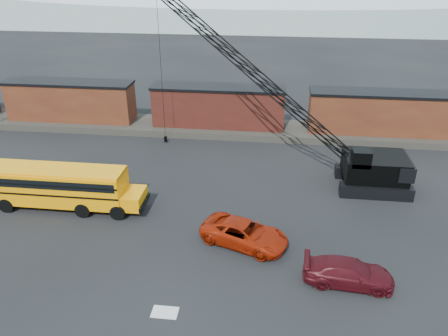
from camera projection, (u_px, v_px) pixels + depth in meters
The scene contains 10 objects.
ground at pixel (172, 264), 26.76m from camera, with size 160.00×160.00×0.00m, color black.
gravel_berm at pixel (219, 128), 46.13m from camera, with size 120.00×5.00×0.70m, color #423D37.
boxcar_west_near at pixel (71, 101), 46.74m from camera, with size 13.70×3.10×4.17m.
boxcar_mid at pixel (219, 106), 45.05m from camera, with size 13.70×3.10×4.17m.
boxcar_east_near at pixel (378, 112), 43.36m from camera, with size 13.70×3.10×4.17m.
snow_patch at pixel (165, 312), 23.15m from camera, with size 1.40×0.90×0.02m, color silver.
school_bus at pixel (62, 186), 31.86m from camera, with size 11.65×2.65×3.19m.
red_pickup at pixel (245, 233), 28.23m from camera, with size 2.63×5.71×1.59m, color #A01E07.
maroon_suv at pixel (348, 273), 24.88m from camera, with size 2.08×5.12×1.49m, color #480C13.
crawler_crane at pixel (251, 71), 35.90m from camera, with size 21.99×9.67×14.87m.
Camera 1 is at (5.66, -20.77, 17.23)m, focal length 35.00 mm.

